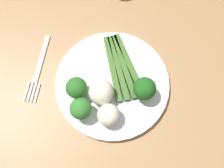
{
  "coord_description": "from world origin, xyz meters",
  "views": [
    {
      "loc": [
        -0.07,
        0.18,
        1.29
      ],
      "look_at": [
        -0.06,
        0.0,
        0.77
      ],
      "focal_mm": 40.86,
      "sensor_mm": 36.0,
      "label": 1
    }
  ],
  "objects": [
    {
      "name": "ground_plane",
      "position": [
        0.0,
        0.0,
        -0.01
      ],
      "size": [
        6.0,
        6.0,
        0.02
      ],
      "primitive_type": "cube",
      "color": "tan"
    },
    {
      "name": "asparagus_bundle",
      "position": [
        -0.07,
        -0.04,
        0.77
      ],
      "size": [
        0.1,
        0.16,
        0.01
      ],
      "rotation": [
        0.0,
        0.0,
        1.93
      ],
      "color": "#3D6626",
      "rests_on": "plate"
    },
    {
      "name": "cauliflower_edge",
      "position": [
        -0.04,
        0.03,
        0.79
      ],
      "size": [
        0.05,
        0.05,
        0.05
      ],
      "primitive_type": "sphere",
      "color": "silver",
      "rests_on": "plate"
    },
    {
      "name": "plate",
      "position": [
        -0.06,
        0.0,
        0.75
      ],
      "size": [
        0.25,
        0.25,
        0.01
      ],
      "primitive_type": "cylinder",
      "color": "white",
      "rests_on": "dining_table"
    },
    {
      "name": "broccoli_front",
      "position": [
        -0.13,
        0.02,
        0.79
      ],
      "size": [
        0.05,
        0.05,
        0.06
      ],
      "color": "#4C7F2B",
      "rests_on": "plate"
    },
    {
      "name": "broccoli_near_center",
      "position": [
        -0.0,
        0.07,
        0.79
      ],
      "size": [
        0.04,
        0.04,
        0.05
      ],
      "color": "#609E3D",
      "rests_on": "plate"
    },
    {
      "name": "cauliflower_outer_edge",
      "position": [
        -0.06,
        0.08,
        0.78
      ],
      "size": [
        0.05,
        0.05,
        0.05
      ],
      "primitive_type": "sphere",
      "color": "white",
      "rests_on": "plate"
    },
    {
      "name": "fork",
      "position": [
        0.11,
        -0.03,
        0.75
      ],
      "size": [
        0.03,
        0.17,
        0.0
      ],
      "rotation": [
        0.0,
        0.0,
        1.47
      ],
      "color": "silver",
      "rests_on": "dining_table"
    },
    {
      "name": "broccoli_left",
      "position": [
        0.01,
        0.03,
        0.79
      ],
      "size": [
        0.04,
        0.04,
        0.05
      ],
      "color": "#568E33",
      "rests_on": "plate"
    },
    {
      "name": "dining_table",
      "position": [
        0.0,
        0.0,
        0.64
      ],
      "size": [
        1.17,
        1.03,
        0.75
      ],
      "color": "#9E754C",
      "rests_on": "ground_plane"
    }
  ]
}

